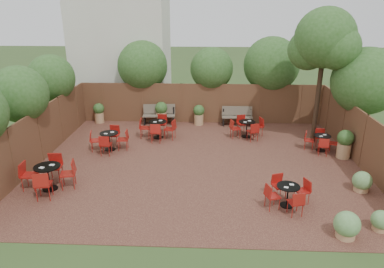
{
  "coord_description": "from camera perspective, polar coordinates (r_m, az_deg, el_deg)",
  "views": [
    {
      "loc": [
        0.31,
        -12.27,
        5.66
      ],
      "look_at": [
        -0.26,
        0.5,
        1.0
      ],
      "focal_mm": 33.22,
      "sensor_mm": 36.0,
      "label": 1
    }
  ],
  "objects": [
    {
      "name": "ground",
      "position": [
        13.52,
        1.01,
        -4.73
      ],
      "size": [
        80.0,
        80.0,
        0.0
      ],
      "primitive_type": "plane",
      "color": "#354F23",
      "rests_on": "ground"
    },
    {
      "name": "planters",
      "position": [
        16.56,
        1.56,
        2.23
      ],
      "size": [
        11.38,
        4.56,
        1.14
      ],
      "color": "#AB8155",
      "rests_on": "courtyard_paving"
    },
    {
      "name": "overhang_foliage",
      "position": [
        15.9,
        0.79,
        9.42
      ],
      "size": [
        15.7,
        10.75,
        2.79
      ],
      "color": "#28511A",
      "rests_on": "ground"
    },
    {
      "name": "courtyard_tree",
      "position": [
        15.53,
        20.49,
        13.58
      ],
      "size": [
        2.62,
        2.52,
        5.62
      ],
      "rotation": [
        0.0,
        0.0,
        0.21
      ],
      "color": "black",
      "rests_on": "courtyard_paving"
    },
    {
      "name": "park_bench_left",
      "position": [
        17.83,
        -5.3,
        3.2
      ],
      "size": [
        1.61,
        0.61,
        0.98
      ],
      "rotation": [
        0.0,
        0.0,
        0.06
      ],
      "color": "brown",
      "rests_on": "courtyard_paving"
    },
    {
      "name": "neighbour_building",
      "position": [
        20.9,
        -11.15,
        15.11
      ],
      "size": [
        5.0,
        4.0,
        8.0
      ],
      "primitive_type": "cube",
      "color": "beige",
      "rests_on": "ground"
    },
    {
      "name": "park_bench_right",
      "position": [
        17.73,
        7.24,
        2.93
      ],
      "size": [
        1.5,
        0.5,
        0.92
      ],
      "rotation": [
        0.0,
        0.0,
        -0.01
      ],
      "color": "brown",
      "rests_on": "courtyard_paving"
    },
    {
      "name": "courtyard_paving",
      "position": [
        13.51,
        1.01,
        -4.69
      ],
      "size": [
        12.0,
        10.0,
        0.02
      ],
      "primitive_type": "cube",
      "color": "#3D1E19",
      "rests_on": "ground"
    },
    {
      "name": "fence_left",
      "position": [
        14.56,
        -23.28,
        -0.33
      ],
      "size": [
        0.08,
        10.0,
        2.0
      ],
      "primitive_type": "cube",
      "color": "brown",
      "rests_on": "ground"
    },
    {
      "name": "fence_back",
      "position": [
        17.89,
        1.48,
        4.92
      ],
      "size": [
        12.0,
        0.08,
        2.0
      ],
      "primitive_type": "cube",
      "color": "brown",
      "rests_on": "ground"
    },
    {
      "name": "bistro_tables",
      "position": [
        13.83,
        -2.18,
        -2.11
      ],
      "size": [
        11.32,
        7.35,
        0.94
      ],
      "color": "black",
      "rests_on": "courtyard_paving"
    },
    {
      "name": "fence_right",
      "position": [
        14.31,
        25.83,
        -1.07
      ],
      "size": [
        0.08,
        10.0,
        2.0
      ],
      "primitive_type": "cube",
      "color": "brown",
      "rests_on": "ground"
    },
    {
      "name": "low_shrubs",
      "position": [
        11.15,
        25.31,
        -10.61
      ],
      "size": [
        2.02,
        3.13,
        0.72
      ],
      "color": "#AB8155",
      "rests_on": "courtyard_paving"
    }
  ]
}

